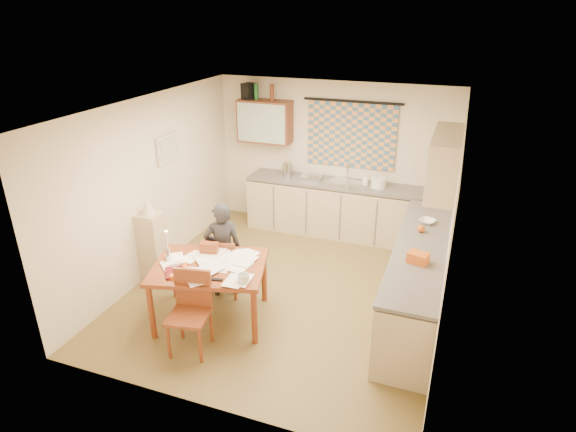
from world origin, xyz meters
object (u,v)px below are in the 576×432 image
at_px(counter_right, 417,279).
at_px(stove, 408,321).
at_px(dining_table, 211,292).
at_px(shelf_stand, 153,247).
at_px(chair_far, 225,277).
at_px(counter_back, 345,210).
at_px(person, 223,250).

height_order(counter_right, stove, counter_right).
bearing_deg(dining_table, stove, -11.62).
xyz_separation_m(counter_right, shelf_stand, (-3.54, -0.48, 0.05)).
relative_size(counter_right, chair_far, 3.54).
bearing_deg(shelf_stand, dining_table, -25.08).
height_order(dining_table, shelf_stand, shelf_stand).
bearing_deg(stove, shelf_stand, 173.43).
distance_m(counter_back, shelf_stand, 3.17).
xyz_separation_m(stove, shelf_stand, (-3.54, 0.41, 0.08)).
distance_m(chair_far, shelf_stand, 1.13).
bearing_deg(person, stove, 139.88).
bearing_deg(dining_table, person, 85.45).
bearing_deg(counter_right, dining_table, -155.98).
bearing_deg(stove, counter_back, 116.84).
distance_m(counter_right, shelf_stand, 3.57).
xyz_separation_m(counter_back, dining_table, (-0.95, -2.89, -0.07)).
bearing_deg(counter_back, stove, -63.16).
bearing_deg(dining_table, counter_back, 56.34).
height_order(chair_far, person, person).
distance_m(counter_back, chair_far, 2.57).
bearing_deg(dining_table, counter_right, 8.61).
bearing_deg(dining_table, chair_far, 84.68).
bearing_deg(chair_far, stove, 155.81).
height_order(counter_back, counter_right, same).
distance_m(stove, person, 2.49).
height_order(dining_table, person, person).
relative_size(chair_far, person, 0.63).
xyz_separation_m(counter_back, person, (-1.06, -2.33, 0.21)).
height_order(counter_back, person, person).
relative_size(counter_back, person, 2.51).
distance_m(counter_right, dining_table, 2.56).
bearing_deg(chair_far, counter_right, 176.43).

